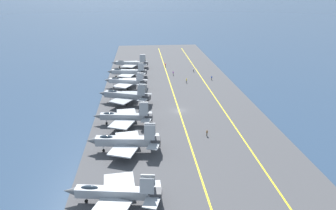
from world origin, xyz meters
The scene contains 17 objects.
ground_plane centered at (0.00, 0.00, 0.00)m, with size 2000.00×2000.00×0.00m, color navy.
carrier_deck centered at (0.00, 0.00, 0.20)m, with size 219.31×48.96×0.40m, color #424244.
deck_stripe_foul_line centered at (0.00, -13.47, 0.40)m, with size 197.38×0.36×0.01m, color yellow.
deck_stripe_centerline centered at (0.00, 0.00, 0.40)m, with size 197.38×0.36×0.01m, color yellow.
parked_jet_nearest centered at (-40.24, 16.10, 2.64)m, with size 13.69×16.91×5.71m.
parked_jet_second centered at (-22.89, 15.08, 3.12)m, with size 12.43×16.72×6.90m.
parked_jet_third centered at (-8.38, 15.84, 2.71)m, with size 13.94×16.23×6.40m.
parked_jet_fourth centered at (7.14, 16.31, 3.22)m, with size 12.59×17.31×6.82m.
parked_jet_fifth centered at (22.80, 16.54, 3.04)m, with size 12.62×16.25×6.07m.
parked_jet_sixth centered at (37.45, 16.48, 2.66)m, with size 12.67×16.62×5.94m.
parked_jet_seventh centered at (52.68, 15.65, 2.67)m, with size 12.90×17.12×6.26m.
crew_brown_vest centered at (-17.03, -4.85, 1.32)m, with size 0.27×0.39×1.68m.
crew_yellow_vest centered at (27.58, -6.38, 1.42)m, with size 0.39×0.28×1.85m.
crew_purple_vest centered at (38.85, -2.44, 1.36)m, with size 0.43×0.46×1.74m.
crew_red_vest centered at (53.10, -0.27, 1.39)m, with size 0.44×0.46×1.79m.
crew_white_vest centered at (43.52, -11.93, 1.33)m, with size 0.40×0.46×1.69m.
crew_blue_vest centered at (30.59, -17.00, 1.32)m, with size 0.36×0.44×1.68m.
Camera 1 is at (-82.42, 10.89, 34.95)m, focal length 32.00 mm.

